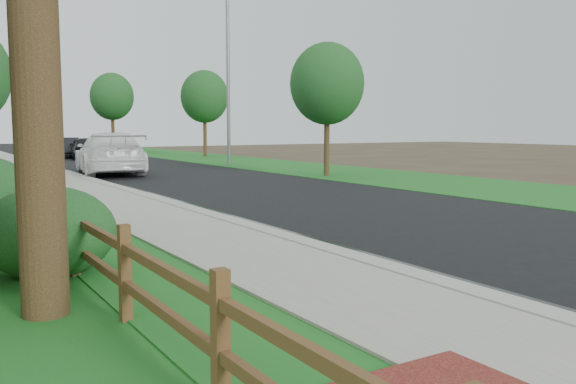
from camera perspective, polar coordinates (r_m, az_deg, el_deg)
ground at (r=6.89m, az=24.39°, el=-12.54°), size 120.00×120.00×0.00m
road at (r=39.94m, az=-16.96°, el=2.81°), size 8.00×90.00×0.02m
curb at (r=39.09m, az=-22.93°, el=2.60°), size 0.40×90.00×0.12m
wet_gutter at (r=39.15m, az=-22.42°, el=2.57°), size 0.50×90.00×0.00m
sidewalk at (r=38.92m, az=-24.82°, el=2.49°), size 2.20×90.00×0.10m
verge_far at (r=42.21m, az=-7.85°, el=3.20°), size 6.00×90.00×0.04m
ranch_fence at (r=10.28m, az=-20.78°, el=-2.79°), size 0.12×16.92×1.10m
white_suv at (r=28.44m, az=-16.36°, el=3.49°), size 3.48×6.71×1.86m
dark_car_mid at (r=42.22m, az=-18.50°, el=3.95°), size 2.35×4.57×1.49m
dark_car_far at (r=44.66m, az=-19.88°, el=3.93°), size 1.86×4.29×1.37m
streetlight at (r=34.30m, az=-5.89°, el=11.93°), size 2.28×0.66×9.92m
shrub_b at (r=9.28m, az=-21.48°, el=-3.51°), size 2.48×2.48×1.31m
shrub_c at (r=13.95m, az=-24.95°, el=-0.39°), size 2.22×2.22×1.39m
tree_near_right at (r=26.21m, az=3.68°, el=10.06°), size 3.16×3.16×5.69m
tree_mid_right at (r=43.77m, az=-7.82°, el=8.82°), size 3.36×3.36×6.10m
tree_far_right at (r=53.85m, az=-16.15°, el=8.57°), size 3.60×3.60×6.65m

